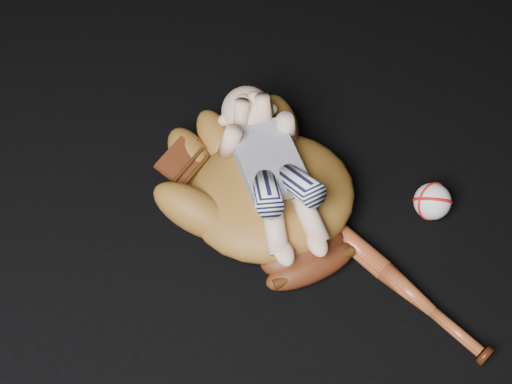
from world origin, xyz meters
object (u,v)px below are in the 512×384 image
at_px(baseball_glove, 272,190).
at_px(baseball, 432,201).
at_px(newborn_baby, 274,170).
at_px(baseball_bat, 395,279).

bearing_deg(baseball_glove, baseball, -26.66).
bearing_deg(baseball_glove, newborn_baby, 4.47).
height_order(baseball_bat, baseball, baseball).
bearing_deg(baseball_bat, baseball_glove, 119.39).
distance_m(baseball_glove, baseball_bat, 0.26).
bearing_deg(baseball, baseball_bat, -142.91).
relative_size(baseball_glove, baseball, 6.35).
xyz_separation_m(newborn_baby, baseball_bat, (0.12, -0.22, -0.10)).
bearing_deg(baseball_bat, newborn_baby, 118.75).
height_order(baseball_glove, baseball, baseball_glove).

